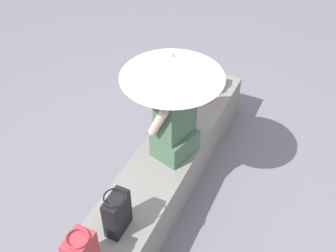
% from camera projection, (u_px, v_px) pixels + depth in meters
% --- Properties ---
extents(ground_plane, '(14.00, 14.00, 0.00)m').
position_uv_depth(ground_plane, '(162.00, 195.00, 3.88)').
color(ground_plane, slate).
extents(stone_bench, '(2.92, 0.50, 0.46)m').
position_uv_depth(stone_bench, '(161.00, 179.00, 3.72)').
color(stone_bench, gray).
rests_on(stone_bench, ground).
extents(person_seated, '(0.51, 0.36, 0.90)m').
position_uv_depth(person_seated, '(175.00, 118.00, 3.39)').
color(person_seated, '#47664C').
rests_on(person_seated, stone_bench).
extents(parasol, '(0.80, 0.80, 1.00)m').
position_uv_depth(parasol, '(172.00, 66.00, 3.07)').
color(parasol, '#B7B7BC').
rests_on(parasol, stone_bench).
extents(handbag_black, '(0.22, 0.17, 0.36)m').
position_uv_depth(handbag_black, '(117.00, 213.00, 2.94)').
color(handbag_black, black).
rests_on(handbag_black, stone_bench).
extents(tote_bag_canvas, '(0.23, 0.17, 0.37)m').
position_uv_depth(tote_bag_canvas, '(200.00, 80.00, 4.15)').
color(tote_bag_canvas, '#B2333D').
rests_on(tote_bag_canvas, stone_bench).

